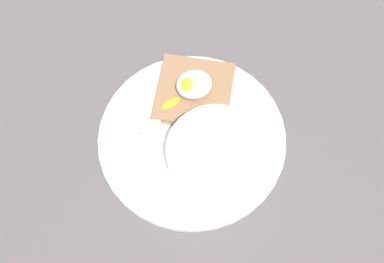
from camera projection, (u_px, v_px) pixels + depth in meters
ground_plane at (192, 143)px, 74.88cm from camera, size 120.00×120.00×2.00cm
plate at (192, 138)px, 73.24cm from camera, size 25.79×25.79×1.60cm
oatmeal_bowl at (215, 158)px, 68.37cm from camera, size 12.54×12.54×6.48cm
toast_slice at (194, 93)px, 74.86cm from camera, size 13.61×13.61×1.64cm
poached_egg at (193, 85)px, 72.63cm from camera, size 7.62×4.55×3.46cm
banana_slice_front at (148, 123)px, 73.17cm from camera, size 4.27×4.18×1.58cm
banana_slice_left at (133, 142)px, 72.14cm from camera, size 3.87×3.84×1.36cm
banana_slice_back at (134, 107)px, 74.18cm from camera, size 4.86×4.92×1.65cm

